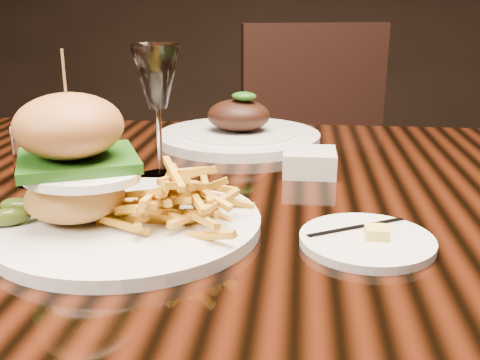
# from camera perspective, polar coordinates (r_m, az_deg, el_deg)

# --- Properties ---
(dining_table) EXTENTS (1.60, 0.90, 0.75)m
(dining_table) POSITION_cam_1_polar(r_m,az_deg,el_deg) (0.86, 0.86, -5.40)
(dining_table) COLOR black
(dining_table) RESTS_ON ground
(burger_plate) EXTENTS (0.32, 0.32, 0.21)m
(burger_plate) POSITION_cam_1_polar(r_m,az_deg,el_deg) (0.67, -12.41, -0.64)
(burger_plate) COLOR silver
(burger_plate) RESTS_ON dining_table
(side_saucer) EXTENTS (0.15, 0.15, 0.02)m
(side_saucer) POSITION_cam_1_polar(r_m,az_deg,el_deg) (0.65, 12.77, -6.01)
(side_saucer) COLOR silver
(side_saucer) RESTS_ON dining_table
(ramekin) EXTENTS (0.11, 0.11, 0.04)m
(ramekin) POSITION_cam_1_polar(r_m,az_deg,el_deg) (0.89, 7.07, 1.83)
(ramekin) COLOR silver
(ramekin) RESTS_ON dining_table
(wine_glass) EXTENTS (0.08, 0.08, 0.20)m
(wine_glass) POSITION_cam_1_polar(r_m,az_deg,el_deg) (0.85, -8.43, 9.92)
(wine_glass) COLOR white
(wine_glass) RESTS_ON dining_table
(water_tumbler) EXTENTS (0.07, 0.07, 0.09)m
(water_tumbler) POSITION_cam_1_polar(r_m,az_deg,el_deg) (0.89, -19.97, 2.53)
(water_tumbler) COLOR white
(water_tumbler) RESTS_ON dining_table
(far_dish) EXTENTS (0.32, 0.32, 0.10)m
(far_dish) POSITION_cam_1_polar(r_m,az_deg,el_deg) (1.09, -0.13, 4.87)
(far_dish) COLOR silver
(far_dish) RESTS_ON dining_table
(chair_far) EXTENTS (0.57, 0.57, 0.95)m
(chair_far) POSITION_cam_1_polar(r_m,az_deg,el_deg) (1.74, 8.37, 1.72)
(chair_far) COLOR black
(chair_far) RESTS_ON ground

